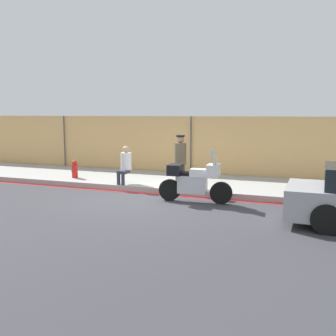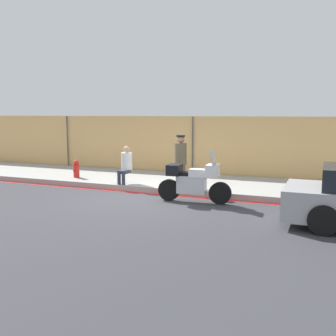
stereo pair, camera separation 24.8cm
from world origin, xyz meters
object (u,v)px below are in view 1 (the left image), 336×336
motorcycle (194,181)px  fire_hydrant (75,169)px  person_seated_on_curb (125,163)px  officer_standing (180,160)px

motorcycle → fire_hydrant: (-4.90, 1.47, -0.13)m
person_seated_on_curb → fire_hydrant: (-2.20, 0.36, -0.37)m
motorcycle → officer_standing: officer_standing is taller
motorcycle → person_seated_on_curb: motorcycle is taller
officer_standing → fire_hydrant: size_ratio=2.59×
officer_standing → person_seated_on_curb: officer_standing is taller
officer_standing → fire_hydrant: 4.08m
officer_standing → person_seated_on_curb: bearing=-173.8°
motorcycle → officer_standing: bearing=119.5°
person_seated_on_curb → motorcycle: bearing=-22.4°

